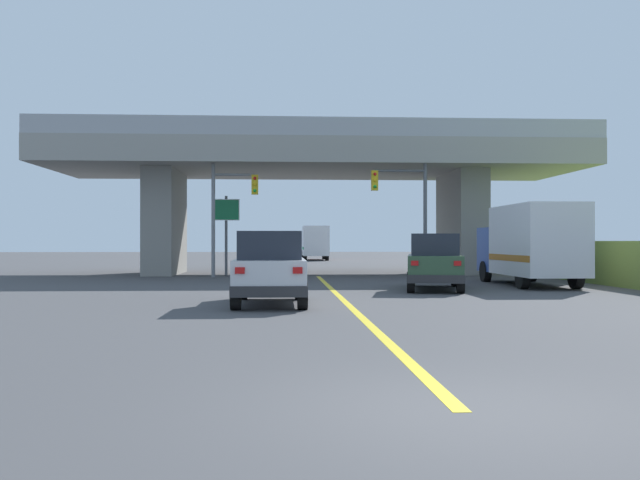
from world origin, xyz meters
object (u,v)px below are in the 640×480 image
at_px(traffic_signal_nearside, 408,201).
at_px(traffic_signal_farside, 228,205).
at_px(box_truck, 531,244).
at_px(semi_truck_distant, 315,242).
at_px(suv_crossing, 434,262).
at_px(highway_sign, 226,218).
at_px(suv_lead, 270,268).

distance_m(traffic_signal_nearside, traffic_signal_farside, 8.74).
bearing_deg(box_truck, semi_truck_distant, 99.79).
height_order(traffic_signal_nearside, semi_truck_distant, traffic_signal_nearside).
xyz_separation_m(suv_crossing, highway_sign, (-8.36, 10.91, 1.92)).
xyz_separation_m(suv_crossing, traffic_signal_nearside, (0.60, 8.54, 2.70)).
distance_m(box_truck, semi_truck_distant, 39.08).
relative_size(traffic_signal_nearside, highway_sign, 1.46).
bearing_deg(box_truck, suv_lead, -143.08).
distance_m(suv_lead, suv_crossing, 8.09).
bearing_deg(semi_truck_distant, traffic_signal_farside, -100.40).
bearing_deg(suv_lead, traffic_signal_farside, 98.82).
bearing_deg(traffic_signal_farside, traffic_signal_nearside, -3.64).
bearing_deg(highway_sign, suv_crossing, -52.54).
height_order(box_truck, highway_sign, highway_sign).
relative_size(suv_crossing, box_truck, 0.74).
xyz_separation_m(suv_lead, semi_truck_distant, (3.49, 46.13, 0.65)).
height_order(suv_lead, highway_sign, highway_sign).
bearing_deg(highway_sign, traffic_signal_nearside, -14.79).
bearing_deg(semi_truck_distant, highway_sign, -101.46).
relative_size(box_truck, highway_sign, 1.68).
distance_m(traffic_signal_nearside, semi_truck_distant, 32.21).
bearing_deg(semi_truck_distant, suv_lead, -94.33).
distance_m(suv_lead, box_truck, 12.70).
relative_size(traffic_signal_nearside, traffic_signal_farside, 1.08).
distance_m(suv_lead, semi_truck_distant, 46.27).
relative_size(suv_lead, suv_crossing, 0.87).
distance_m(suv_lead, traffic_signal_nearside, 15.76).
bearing_deg(traffic_signal_nearside, suv_crossing, -94.05).
bearing_deg(highway_sign, box_truck, -35.05).
relative_size(suv_crossing, semi_truck_distant, 0.72).
height_order(box_truck, traffic_signal_farside, traffic_signal_farside).
distance_m(box_truck, traffic_signal_nearside, 7.77).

